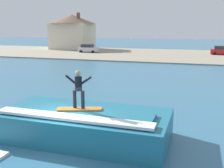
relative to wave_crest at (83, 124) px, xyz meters
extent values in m
plane|color=teal|center=(-0.43, -1.23, -0.68)|extent=(260.00, 260.00, 0.00)
cube|color=#1F6C88|center=(0.00, 0.04, -0.04)|extent=(7.94, 3.79, 1.28)
cube|color=#1F6C88|center=(0.00, -0.44, 0.67)|extent=(6.75, 1.71, 0.14)
cube|color=white|center=(0.00, -1.20, 0.71)|extent=(7.15, 0.68, 0.12)
cube|color=orange|center=(-0.06, -0.21, 0.80)|extent=(2.06, 1.10, 0.06)
cube|color=black|center=(-0.06, -0.21, 0.82)|extent=(1.77, 0.66, 0.01)
cylinder|color=black|center=(-0.30, -0.19, 1.24)|extent=(0.16, 0.16, 0.82)
cylinder|color=black|center=(0.11, -0.19, 1.24)|extent=(0.16, 0.16, 0.82)
cylinder|color=black|center=(-0.10, -0.19, 1.97)|extent=(0.32, 0.32, 0.65)
sphere|color=tan|center=(-0.10, -0.19, 2.45)|extent=(0.24, 0.24, 0.24)
cylinder|color=black|center=(-0.48, -0.19, 2.14)|extent=(0.51, 0.10, 0.40)
cylinder|color=black|center=(0.29, -0.19, 2.14)|extent=(0.51, 0.10, 0.40)
cube|color=gray|center=(-0.43, 41.98, -0.59)|extent=(120.00, 26.31, 0.18)
cube|color=silver|center=(-17.37, 41.40, 0.09)|extent=(4.14, 1.97, 0.90)
cube|color=#262D38|center=(-17.68, 41.40, 0.86)|extent=(2.27, 1.77, 0.64)
cylinder|color=black|center=(-16.03, 42.43, -0.36)|extent=(0.64, 0.22, 0.64)
cylinder|color=black|center=(-16.03, 40.36, -0.36)|extent=(0.64, 0.22, 0.64)
cylinder|color=black|center=(-18.72, 42.43, -0.36)|extent=(0.64, 0.22, 0.64)
cylinder|color=black|center=(-18.72, 40.36, -0.36)|extent=(0.64, 0.22, 0.64)
cube|color=red|center=(9.04, 44.46, 0.09)|extent=(4.35, 1.87, 0.90)
cube|color=#262D38|center=(8.72, 44.46, 0.86)|extent=(2.39, 1.69, 0.64)
cylinder|color=black|center=(7.63, 45.44, -0.36)|extent=(0.64, 0.22, 0.64)
cylinder|color=black|center=(7.63, 43.47, -0.36)|extent=(0.64, 0.22, 0.64)
cube|color=beige|center=(-25.02, 49.40, 2.47)|extent=(9.09, 8.02, 6.31)
cone|color=brown|center=(-25.02, 49.40, 6.66)|extent=(11.27, 11.27, 2.07)
cube|color=brown|center=(-22.75, 48.19, 7.16)|extent=(0.60, 0.60, 1.80)
camera|label=1|loc=(5.02, -10.89, 4.39)|focal=42.95mm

